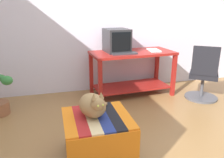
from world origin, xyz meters
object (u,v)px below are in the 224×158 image
(keyboard, at_px, (124,53))
(desk, at_px, (132,66))
(tv_monitor, at_px, (117,41))
(cat, at_px, (93,105))
(ottoman_with_blanket, at_px, (98,137))
(office_chair, at_px, (203,77))
(book, at_px, (154,50))

(keyboard, bearing_deg, desk, 38.37)
(tv_monitor, distance_m, cat, 1.75)
(desk, xyz_separation_m, keyboard, (-0.19, -0.16, 0.25))
(ottoman_with_blanket, xyz_separation_m, office_chair, (1.93, 1.01, 0.17))
(desk, xyz_separation_m, ottoman_with_blanket, (-0.91, -1.53, -0.29))
(tv_monitor, height_order, ottoman_with_blanket, tv_monitor)
(office_chair, bearing_deg, desk, 11.16)
(desk, bearing_deg, cat, -126.00)
(cat, bearing_deg, ottoman_with_blanket, -54.50)
(desk, relative_size, office_chair, 1.57)
(keyboard, relative_size, book, 1.45)
(desk, xyz_separation_m, office_chair, (1.02, -0.52, -0.12))
(cat, bearing_deg, keyboard, 47.81)
(tv_monitor, xyz_separation_m, ottoman_with_blanket, (-0.65, -1.59, -0.71))
(book, height_order, ottoman_with_blanket, book)
(ottoman_with_blanket, bearing_deg, book, 49.68)
(desk, height_order, book, book)
(tv_monitor, xyz_separation_m, office_chair, (1.27, -0.58, -0.54))
(tv_monitor, bearing_deg, book, -11.58)
(office_chair, bearing_deg, cat, 64.75)
(keyboard, bearing_deg, office_chair, -17.22)
(keyboard, xyz_separation_m, office_chair, (1.21, -0.36, -0.37))
(book, distance_m, ottoman_with_blanket, 2.05)
(cat, bearing_deg, office_chair, 13.47)
(office_chair, bearing_deg, ottoman_with_blanket, 65.78)
(book, distance_m, cat, 1.99)
(desk, relative_size, book, 5.06)
(keyboard, height_order, book, keyboard)
(desk, bearing_deg, ottoman_with_blanket, -124.66)
(office_chair, bearing_deg, keyboard, 21.55)
(keyboard, height_order, office_chair, office_chair)
(tv_monitor, distance_m, ottoman_with_blanket, 1.86)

